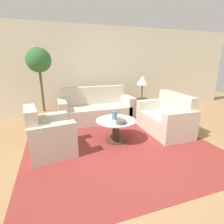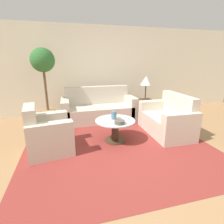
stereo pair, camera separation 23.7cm
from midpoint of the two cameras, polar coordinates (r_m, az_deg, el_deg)
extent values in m
plane|color=#9E754C|center=(3.17, 5.89, -14.15)|extent=(14.00, 14.00, 0.00)
cube|color=beige|center=(5.55, -6.73, 13.22)|extent=(10.00, 0.06, 2.60)
cube|color=maroon|center=(3.70, -0.60, -9.20)|extent=(3.53, 3.66, 0.01)
cube|color=beige|center=(4.81, -6.40, -0.55)|extent=(1.79, 0.81, 0.41)
cube|color=beige|center=(5.04, -7.27, 3.15)|extent=(1.79, 0.18, 0.91)
cube|color=beige|center=(4.68, -17.18, -0.22)|extent=(0.20, 0.81, 0.64)
cube|color=beige|center=(5.04, 3.53, 1.66)|extent=(0.20, 0.81, 0.64)
cube|color=beige|center=(3.40, -21.08, -9.09)|extent=(0.83, 0.72, 0.41)
cube|color=beige|center=(3.30, -26.35, -6.13)|extent=(0.27, 0.64, 0.87)
cube|color=beige|center=(3.07, -20.61, -9.47)|extent=(0.76, 0.31, 0.64)
cube|color=beige|center=(3.64, -21.84, -5.50)|extent=(0.76, 0.31, 0.64)
cube|color=beige|center=(4.20, 14.89, -3.59)|extent=(0.79, 1.14, 0.41)
cube|color=beige|center=(4.29, 18.45, -0.11)|extent=(0.20, 1.13, 0.89)
cube|color=beige|center=(4.63, 11.30, 0.00)|extent=(0.77, 0.21, 0.64)
cube|color=beige|center=(3.74, 19.61, -4.70)|extent=(0.77, 0.21, 0.64)
cylinder|color=#422D1E|center=(3.70, -0.60, -9.11)|extent=(0.45, 0.45, 0.02)
cylinder|color=#422D1E|center=(3.62, -0.61, -6.16)|extent=(0.15, 0.15, 0.43)
cylinder|color=#B2C6C6|center=(3.54, -0.62, -2.77)|extent=(0.81, 0.81, 0.02)
cube|color=#422D1E|center=(5.18, 8.22, 1.30)|extent=(0.43, 0.43, 0.53)
cylinder|color=#422D1E|center=(5.12, 8.35, 4.29)|extent=(0.18, 0.18, 0.02)
cylinder|color=#422D1E|center=(5.08, 8.45, 6.60)|extent=(0.03, 0.03, 0.39)
cone|color=beige|center=(5.03, 8.60, 10.20)|extent=(0.31, 0.31, 0.25)
cylinder|color=#93704C|center=(4.90, -22.30, -1.74)|extent=(0.38, 0.38, 0.36)
cylinder|color=brown|center=(4.74, -23.26, 6.67)|extent=(0.06, 0.06, 1.10)
sphere|color=#2D662D|center=(4.68, -24.27, 15.23)|extent=(0.58, 0.58, 0.58)
cylinder|color=slate|center=(3.57, -1.10, -1.07)|extent=(0.11, 0.11, 0.16)
cylinder|color=brown|center=(3.32, 0.96, -3.29)|extent=(0.20, 0.20, 0.07)
camera|label=1|loc=(0.12, -91.82, -0.54)|focal=28.00mm
camera|label=2|loc=(0.12, 88.18, 0.54)|focal=28.00mm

